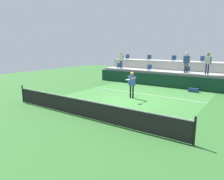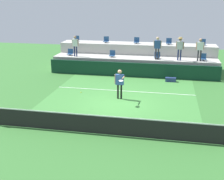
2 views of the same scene
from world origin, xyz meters
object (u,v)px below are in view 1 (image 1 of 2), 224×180
(stadium_chair_lower_left, at_px, (149,68))
(stadium_chair_upper_far_left, at_px, (127,57))
(stadium_chair_upper_left, at_px, (149,58))
(tennis_player, at_px, (132,82))
(tennis_ball, at_px, (93,86))
(spectator_leaning_on_rail, at_px, (186,61))
(stadium_chair_upper_right, at_px, (203,59))
(stadium_chair_lower_far_left, at_px, (118,66))
(stadium_chair_upper_center, at_px, (174,59))
(equipment_bag, at_px, (193,90))
(spectator_in_grey, at_px, (121,59))
(spectator_with_hat, at_px, (208,61))
(stadium_chair_lower_right, at_px, (187,70))

(stadium_chair_lower_left, bearing_deg, stadium_chair_upper_far_left, 153.07)
(stadium_chair_upper_left, distance_m, tennis_player, 8.68)
(tennis_player, bearing_deg, tennis_ball, -134.56)
(spectator_leaning_on_rail, height_order, tennis_ball, spectator_leaning_on_rail)
(tennis_player, height_order, tennis_ball, tennis_player)
(stadium_chair_upper_right, bearing_deg, stadium_chair_lower_far_left, -167.24)
(stadium_chair_upper_center, relative_size, equipment_bag, 0.68)
(stadium_chair_lower_left, bearing_deg, stadium_chair_upper_right, 22.19)
(stadium_chair_upper_far_left, bearing_deg, stadium_chair_lower_far_left, -89.89)
(tennis_ball, bearing_deg, stadium_chair_lower_far_left, 112.53)
(spectator_in_grey, relative_size, equipment_bag, 2.18)
(stadium_chair_lower_far_left, distance_m, stadium_chair_upper_left, 3.32)
(stadium_chair_upper_center, relative_size, spectator_with_hat, 0.30)
(stadium_chair_lower_far_left, distance_m, tennis_ball, 8.95)
(stadium_chair_lower_far_left, xyz_separation_m, spectator_in_grey, (0.59, -0.38, 0.78))
(stadium_chair_lower_far_left, bearing_deg, spectator_leaning_on_rail, -3.09)
(stadium_chair_lower_left, relative_size, tennis_player, 0.29)
(tennis_player, distance_m, tennis_ball, 2.60)
(stadium_chair_lower_right, height_order, equipment_bag, stadium_chair_lower_right)
(stadium_chair_lower_right, relative_size, equipment_bag, 0.68)
(stadium_chair_upper_right, relative_size, spectator_with_hat, 0.30)
(stadium_chair_lower_far_left, relative_size, stadium_chair_lower_right, 1.00)
(stadium_chair_upper_center, distance_m, spectator_leaning_on_rail, 2.85)
(stadium_chair_lower_far_left, height_order, stadium_chair_upper_far_left, stadium_chair_upper_far_left)
(stadium_chair_lower_far_left, distance_m, stadium_chair_upper_far_left, 1.99)
(spectator_leaning_on_rail, height_order, spectator_with_hat, spectator_with_hat)
(stadium_chair_upper_far_left, xyz_separation_m, stadium_chair_upper_left, (2.66, 0.00, 0.00))
(stadium_chair_upper_far_left, distance_m, stadium_chair_upper_right, 7.95)
(stadium_chair_lower_right, distance_m, spectator_with_hat, 1.92)
(spectator_leaning_on_rail, bearing_deg, spectator_in_grey, 180.00)
(stadium_chair_lower_far_left, bearing_deg, stadium_chair_lower_right, 0.00)
(stadium_chair_lower_far_left, relative_size, stadium_chair_lower_left, 1.00)
(stadium_chair_upper_center, bearing_deg, stadium_chair_lower_left, -133.99)
(stadium_chair_lower_far_left, bearing_deg, stadium_chair_upper_center, 18.84)
(stadium_chair_lower_right, distance_m, spectator_leaning_on_rail, 0.92)
(spectator_in_grey, relative_size, tennis_ball, 24.39)
(stadium_chair_upper_far_left, relative_size, stadium_chair_upper_right, 1.00)
(stadium_chair_upper_center, bearing_deg, stadium_chair_lower_far_left, -161.16)
(stadium_chair_lower_left, relative_size, spectator_in_grey, 0.31)
(stadium_chair_upper_far_left, height_order, tennis_player, stadium_chair_upper_far_left)
(tennis_player, bearing_deg, spectator_with_hat, 59.50)
(stadium_chair_lower_far_left, bearing_deg, tennis_player, -50.68)
(tennis_ball, relative_size, equipment_bag, 0.09)
(stadium_chair_lower_far_left, distance_m, spectator_with_hat, 8.84)
(stadium_chair_lower_far_left, height_order, spectator_leaning_on_rail, spectator_leaning_on_rail)
(stadium_chair_upper_left, relative_size, tennis_ball, 7.65)
(stadium_chair_upper_right, bearing_deg, spectator_leaning_on_rail, -110.94)
(tennis_player, xyz_separation_m, tennis_ball, (-1.82, -1.85, -0.21))
(stadium_chair_lower_right, distance_m, tennis_ball, 9.06)
(stadium_chair_lower_far_left, relative_size, tennis_player, 0.29)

